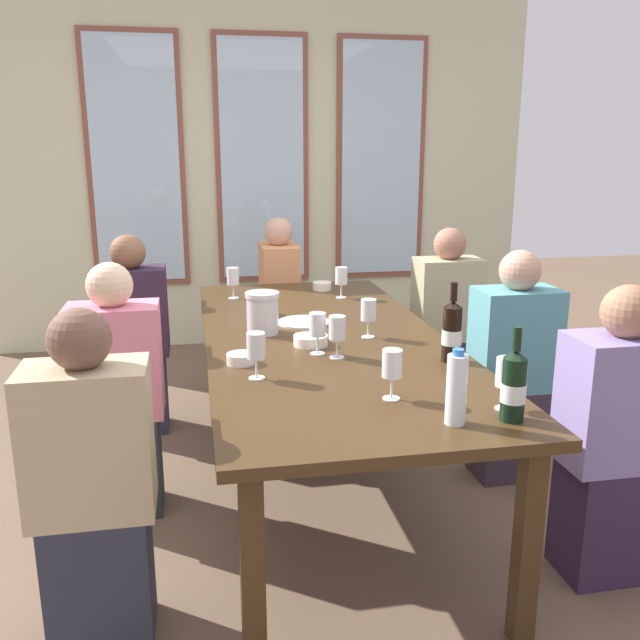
{
  "coord_description": "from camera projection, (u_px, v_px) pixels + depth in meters",
  "views": [
    {
      "loc": [
        -0.56,
        -2.88,
        1.57
      ],
      "look_at": [
        0.0,
        0.1,
        0.79
      ],
      "focal_mm": 38.23,
      "sensor_mm": 36.0,
      "label": 1
    }
  ],
  "objects": [
    {
      "name": "dining_table",
      "position": [
        324.0,
        350.0,
        3.07
      ],
      "size": [
        1.06,
        2.45,
        0.74
      ],
      "color": "#402B15",
      "rests_on": "ground"
    },
    {
      "name": "seated_person_5",
      "position": [
        614.0,
        443.0,
        2.46
      ],
      "size": [
        0.38,
        0.24,
        1.11
      ],
      "color": "#33213C",
      "rests_on": "ground"
    },
    {
      "name": "wine_glass_6",
      "position": [
        233.0,
        278.0,
        3.77
      ],
      "size": [
        0.07,
        0.07,
        0.17
      ],
      "color": "white",
      "rests_on": "dining_table"
    },
    {
      "name": "wine_glass_7",
      "position": [
        337.0,
        330.0,
        2.71
      ],
      "size": [
        0.07,
        0.07,
        0.17
      ],
      "color": "white",
      "rests_on": "dining_table"
    },
    {
      "name": "wine_bottle_0",
      "position": [
        514.0,
        386.0,
        2.1
      ],
      "size": [
        0.08,
        0.08,
        0.3
      ],
      "color": "black",
      "rests_on": "dining_table"
    },
    {
      "name": "metal_pitcher",
      "position": [
        262.0,
        313.0,
        3.08
      ],
      "size": [
        0.16,
        0.16,
        0.19
      ],
      "color": "silver",
      "rests_on": "dining_table"
    },
    {
      "name": "water_bottle",
      "position": [
        456.0,
        389.0,
        2.07
      ],
      "size": [
        0.06,
        0.06,
        0.24
      ],
      "color": "white",
      "rests_on": "dining_table"
    },
    {
      "name": "ground_plane",
      "position": [
        324.0,
        486.0,
        3.24
      ],
      "size": [
        12.0,
        12.0,
        0.0
      ],
      "primitive_type": "plane",
      "color": "brown"
    },
    {
      "name": "tasting_bowl_0",
      "position": [
        265.0,
        311.0,
        3.42
      ],
      "size": [
        0.12,
        0.12,
        0.04
      ],
      "primitive_type": "cylinder",
      "color": "white",
      "rests_on": "dining_table"
    },
    {
      "name": "wine_bottle_1",
      "position": [
        452.0,
        331.0,
        2.67
      ],
      "size": [
        0.08,
        0.08,
        0.32
      ],
      "color": "black",
      "rests_on": "dining_table"
    },
    {
      "name": "white_plate_0",
      "position": [
        304.0,
        322.0,
        3.27
      ],
      "size": [
        0.25,
        0.25,
        0.01
      ],
      "primitive_type": "cylinder",
      "color": "white",
      "rests_on": "dining_table"
    },
    {
      "name": "wine_glass_1",
      "position": [
        392.0,
        365.0,
        2.27
      ],
      "size": [
        0.07,
        0.07,
        0.17
      ],
      "color": "white",
      "rests_on": "dining_table"
    },
    {
      "name": "seated_person_1",
      "position": [
        512.0,
        372.0,
        3.23
      ],
      "size": [
        0.38,
        0.24,
        1.11
      ],
      "color": "#392B38",
      "rests_on": "ground"
    },
    {
      "name": "back_wall_with_windows",
      "position": [
        262.0,
        161.0,
        5.3
      ],
      "size": [
        4.26,
        0.1,
        2.9
      ],
      "color": "beige",
      "rests_on": "ground"
    },
    {
      "name": "wine_glass_5",
      "position": [
        341.0,
        277.0,
        3.79
      ],
      "size": [
        0.07,
        0.07,
        0.17
      ],
      "color": "white",
      "rests_on": "dining_table"
    },
    {
      "name": "tasting_bowl_3",
      "position": [
        322.0,
        286.0,
        4.02
      ],
      "size": [
        0.11,
        0.11,
        0.05
      ],
      "primitive_type": "cylinder",
      "color": "white",
      "rests_on": "dining_table"
    },
    {
      "name": "tasting_bowl_1",
      "position": [
        241.0,
        359.0,
        2.67
      ],
      "size": [
        0.11,
        0.11,
        0.04
      ],
      "primitive_type": "cylinder",
      "color": "white",
      "rests_on": "dining_table"
    },
    {
      "name": "seated_person_3",
      "position": [
        446.0,
        326.0,
        4.06
      ],
      "size": [
        0.38,
        0.24,
        1.11
      ],
      "color": "#332B3B",
      "rests_on": "ground"
    },
    {
      "name": "seated_person_4",
      "position": [
        93.0,
        489.0,
        2.13
      ],
      "size": [
        0.38,
        0.24,
        1.11
      ],
      "color": "#2B2D3D",
      "rests_on": "ground"
    },
    {
      "name": "tasting_bowl_2",
      "position": [
        311.0,
        340.0,
        2.91
      ],
      "size": [
        0.15,
        0.15,
        0.04
      ],
      "primitive_type": "cylinder",
      "color": "white",
      "rests_on": "dining_table"
    },
    {
      "name": "seated_person_2",
      "position": [
        134.0,
        340.0,
        3.76
      ],
      "size": [
        0.38,
        0.24,
        1.11
      ],
      "color": "#2E2B3D",
      "rests_on": "ground"
    },
    {
      "name": "wine_glass_2",
      "position": [
        256.0,
        347.0,
        2.47
      ],
      "size": [
        0.07,
        0.07,
        0.17
      ],
      "color": "white",
      "rests_on": "dining_table"
    },
    {
      "name": "wine_glass_3",
      "position": [
        318.0,
        325.0,
        2.76
      ],
      "size": [
        0.07,
        0.07,
        0.17
      ],
      "color": "white",
      "rests_on": "dining_table"
    },
    {
      "name": "seated_person_6",
      "position": [
        280.0,
        304.0,
        4.61
      ],
      "size": [
        0.24,
        0.38,
        1.11
      ],
      "color": "#34343C",
      "rests_on": "ground"
    },
    {
      "name": "wine_glass_0",
      "position": [
        506.0,
        374.0,
        2.18
      ],
      "size": [
        0.07,
        0.07,
        0.17
      ],
      "color": "white",
      "rests_on": "dining_table"
    },
    {
      "name": "seated_person_0",
      "position": [
        118.0,
        397.0,
        2.91
      ],
      "size": [
        0.38,
        0.24,
        1.11
      ],
      "color": "#252D2E",
      "rests_on": "ground"
    },
    {
      "name": "wine_glass_4",
      "position": [
        368.0,
        311.0,
        3.01
      ],
      "size": [
        0.07,
        0.07,
        0.17
      ],
      "color": "white",
      "rests_on": "dining_table"
    }
  ]
}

